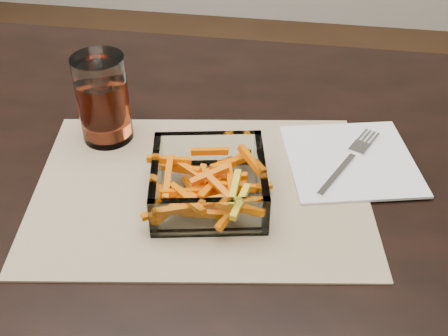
% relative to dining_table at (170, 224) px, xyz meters
% --- Properties ---
extents(dining_table, '(1.60, 0.90, 0.75)m').
position_rel_dining_table_xyz_m(dining_table, '(0.00, 0.00, 0.00)').
color(dining_table, black).
rests_on(dining_table, ground).
extents(placemat, '(0.49, 0.39, 0.00)m').
position_rel_dining_table_xyz_m(placemat, '(0.05, -0.01, 0.09)').
color(placemat, tan).
rests_on(placemat, dining_table).
extents(glass_bowl, '(0.17, 0.17, 0.06)m').
position_rel_dining_table_xyz_m(glass_bowl, '(0.07, -0.03, 0.11)').
color(glass_bowl, white).
rests_on(glass_bowl, placemat).
extents(tumbler, '(0.08, 0.08, 0.13)m').
position_rel_dining_table_xyz_m(tumbler, '(-0.11, 0.08, 0.15)').
color(tumbler, white).
rests_on(tumbler, placemat).
extents(napkin, '(0.22, 0.22, 0.00)m').
position_rel_dining_table_xyz_m(napkin, '(0.25, 0.08, 0.09)').
color(napkin, white).
rests_on(napkin, placemat).
extents(fork, '(0.09, 0.17, 0.00)m').
position_rel_dining_table_xyz_m(fork, '(0.25, 0.08, 0.10)').
color(fork, silver).
rests_on(fork, napkin).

